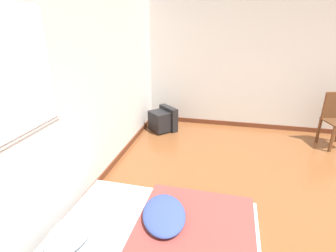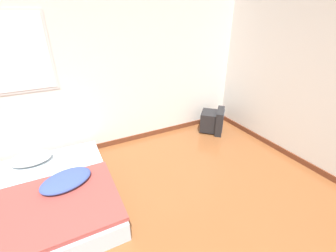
% 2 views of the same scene
% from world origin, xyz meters
% --- Properties ---
extents(wall_back, '(8.34, 0.08, 2.60)m').
position_xyz_m(wall_back, '(-0.01, 2.92, 1.29)').
color(wall_back, silver).
rests_on(wall_back, ground_plane).
extents(wall_right, '(0.08, 8.19, 2.60)m').
position_xyz_m(wall_right, '(3.00, 0.00, 1.29)').
color(wall_right, silver).
rests_on(wall_right, ground_plane).
extents(mattress_bed, '(1.35, 1.82, 0.38)m').
position_xyz_m(mattress_bed, '(-0.44, 1.86, 0.15)').
color(mattress_bed, silver).
rests_on(mattress_bed, ground_plane).
extents(crt_tv, '(0.60, 0.60, 0.45)m').
position_xyz_m(crt_tv, '(2.42, 2.50, 0.22)').
color(crt_tv, black).
rests_on(crt_tv, ground_plane).
extents(wooden_chair, '(0.51, 0.51, 0.90)m').
position_xyz_m(wooden_chair, '(2.46, -0.45, 0.52)').
color(wooden_chair, brown).
rests_on(wooden_chair, ground_plane).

